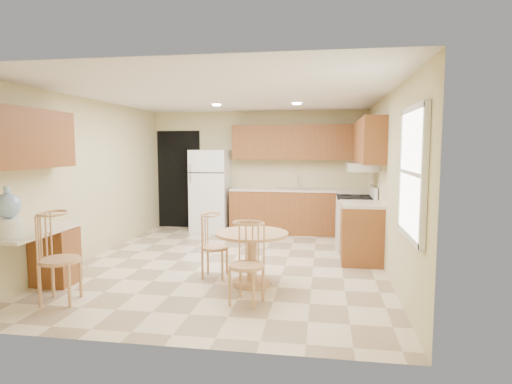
% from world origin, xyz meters
% --- Properties ---
extents(floor, '(5.50, 5.50, 0.00)m').
position_xyz_m(floor, '(0.00, 0.00, 0.00)').
color(floor, beige).
rests_on(floor, ground).
extents(ceiling, '(4.50, 5.50, 0.02)m').
position_xyz_m(ceiling, '(0.00, 0.00, 2.50)').
color(ceiling, white).
rests_on(ceiling, wall_back).
extents(wall_back, '(4.50, 0.02, 2.50)m').
position_xyz_m(wall_back, '(0.00, 2.75, 1.25)').
color(wall_back, '#C6BA86').
rests_on(wall_back, floor).
extents(wall_front, '(4.50, 0.02, 2.50)m').
position_xyz_m(wall_front, '(0.00, -2.75, 1.25)').
color(wall_front, '#C6BA86').
rests_on(wall_front, floor).
extents(wall_left, '(0.02, 5.50, 2.50)m').
position_xyz_m(wall_left, '(-2.25, 0.00, 1.25)').
color(wall_left, '#C6BA86').
rests_on(wall_left, floor).
extents(wall_right, '(0.02, 5.50, 2.50)m').
position_xyz_m(wall_right, '(2.25, 0.00, 1.25)').
color(wall_right, '#C6BA86').
rests_on(wall_right, floor).
extents(doorway, '(0.90, 0.02, 2.10)m').
position_xyz_m(doorway, '(-1.75, 2.73, 1.05)').
color(doorway, black).
rests_on(doorway, floor).
extents(base_cab_back, '(2.75, 0.60, 0.87)m').
position_xyz_m(base_cab_back, '(0.88, 2.45, 0.43)').
color(base_cab_back, brown).
rests_on(base_cab_back, floor).
extents(counter_back, '(2.75, 0.63, 0.04)m').
position_xyz_m(counter_back, '(0.88, 2.45, 0.89)').
color(counter_back, beige).
rests_on(counter_back, base_cab_back).
extents(base_cab_right_a, '(0.60, 0.59, 0.87)m').
position_xyz_m(base_cab_right_a, '(1.95, 1.85, 0.43)').
color(base_cab_right_a, brown).
rests_on(base_cab_right_a, floor).
extents(counter_right_a, '(0.63, 0.59, 0.04)m').
position_xyz_m(counter_right_a, '(1.95, 1.85, 0.89)').
color(counter_right_a, beige).
rests_on(counter_right_a, base_cab_right_a).
extents(base_cab_right_b, '(0.60, 0.80, 0.87)m').
position_xyz_m(base_cab_right_b, '(1.95, 0.40, 0.43)').
color(base_cab_right_b, brown).
rests_on(base_cab_right_b, floor).
extents(counter_right_b, '(0.63, 0.80, 0.04)m').
position_xyz_m(counter_right_b, '(1.95, 0.40, 0.89)').
color(counter_right_b, beige).
rests_on(counter_right_b, base_cab_right_b).
extents(upper_cab_back, '(2.75, 0.33, 0.70)m').
position_xyz_m(upper_cab_back, '(0.88, 2.58, 1.85)').
color(upper_cab_back, brown).
rests_on(upper_cab_back, wall_back).
extents(upper_cab_right, '(0.33, 2.42, 0.70)m').
position_xyz_m(upper_cab_right, '(2.08, 1.21, 1.85)').
color(upper_cab_right, brown).
rests_on(upper_cab_right, wall_right).
extents(upper_cab_left, '(0.33, 1.40, 0.70)m').
position_xyz_m(upper_cab_left, '(-2.08, -1.60, 1.85)').
color(upper_cab_left, brown).
rests_on(upper_cab_left, wall_left).
extents(sink, '(0.78, 0.44, 0.01)m').
position_xyz_m(sink, '(0.85, 2.45, 0.91)').
color(sink, silver).
rests_on(sink, counter_back).
extents(range_hood, '(0.50, 0.76, 0.14)m').
position_xyz_m(range_hood, '(2.00, 1.18, 1.42)').
color(range_hood, silver).
rests_on(range_hood, upper_cab_right).
extents(desk_pedestal, '(0.48, 0.42, 0.72)m').
position_xyz_m(desk_pedestal, '(-2.00, -1.32, 0.36)').
color(desk_pedestal, brown).
rests_on(desk_pedestal, floor).
extents(desk_top, '(0.50, 1.20, 0.04)m').
position_xyz_m(desk_top, '(-2.00, -1.70, 0.75)').
color(desk_top, beige).
rests_on(desk_top, desk_pedestal).
extents(window, '(0.06, 1.12, 1.30)m').
position_xyz_m(window, '(2.23, -1.85, 1.50)').
color(window, white).
rests_on(window, wall_right).
extents(can_light_a, '(0.14, 0.14, 0.02)m').
position_xyz_m(can_light_a, '(-0.50, 1.20, 2.48)').
color(can_light_a, white).
rests_on(can_light_a, ceiling).
extents(can_light_b, '(0.14, 0.14, 0.02)m').
position_xyz_m(can_light_b, '(0.90, 1.20, 2.48)').
color(can_light_b, white).
rests_on(can_light_b, ceiling).
extents(refrigerator, '(0.75, 0.73, 1.69)m').
position_xyz_m(refrigerator, '(-0.95, 2.40, 0.85)').
color(refrigerator, white).
rests_on(refrigerator, floor).
extents(stove, '(0.65, 0.76, 1.09)m').
position_xyz_m(stove, '(1.92, 1.18, 0.47)').
color(stove, white).
rests_on(stove, floor).
extents(dining_table, '(0.92, 0.92, 0.68)m').
position_xyz_m(dining_table, '(0.49, -0.95, 0.45)').
color(dining_table, tan).
rests_on(dining_table, floor).
extents(chair_table_a, '(0.38, 0.49, 0.85)m').
position_xyz_m(chair_table_a, '(-0.06, -0.79, 0.52)').
color(chair_table_a, tan).
rests_on(chair_table_a, floor).
extents(chair_table_b, '(0.40, 0.42, 0.91)m').
position_xyz_m(chair_table_b, '(0.54, -1.69, 0.55)').
color(chair_table_b, tan).
rests_on(chair_table_b, floor).
extents(chair_desk, '(0.45, 0.58, 1.02)m').
position_xyz_m(chair_desk, '(-1.55, -1.99, 0.62)').
color(chair_desk, tan).
rests_on(chair_desk, floor).
extents(water_crock, '(0.27, 0.27, 0.56)m').
position_xyz_m(water_crock, '(-2.00, -2.09, 1.03)').
color(water_crock, white).
rests_on(water_crock, desk_top).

